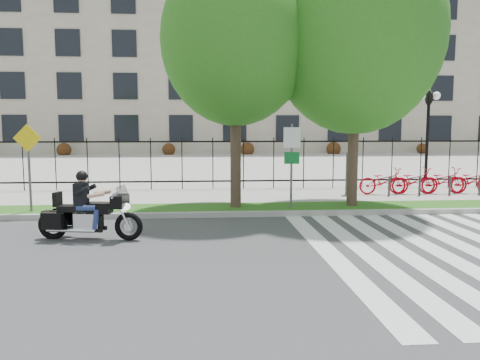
{
  "coord_description": "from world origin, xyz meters",
  "views": [
    {
      "loc": [
        -0.31,
        -9.05,
        2.54
      ],
      "look_at": [
        0.6,
        3.0,
        1.18
      ],
      "focal_mm": 35.0,
      "sensor_mm": 36.0,
      "label": 1
    }
  ],
  "objects": [
    {
      "name": "ground",
      "position": [
        0.0,
        0.0,
        0.0
      ],
      "size": [
        120.0,
        120.0,
        0.0
      ],
      "primitive_type": "plane",
      "color": "#3D3E40",
      "rests_on": "ground"
    },
    {
      "name": "curb",
      "position": [
        0.0,
        4.1,
        0.07
      ],
      "size": [
        60.0,
        0.2,
        0.15
      ],
      "primitive_type": "cube",
      "color": "#999790",
      "rests_on": "ground"
    },
    {
      "name": "grass_verge",
      "position": [
        0.0,
        4.95,
        0.07
      ],
      "size": [
        60.0,
        1.5,
        0.15
      ],
      "primitive_type": "cube",
      "color": "#195014",
      "rests_on": "ground"
    },
    {
      "name": "sidewalk",
      "position": [
        0.0,
        7.45,
        0.07
      ],
      "size": [
        60.0,
        3.5,
        0.15
      ],
      "primitive_type": "cube",
      "color": "#99958F",
      "rests_on": "ground"
    },
    {
      "name": "plaza",
      "position": [
        0.0,
        25.0,
        0.05
      ],
      "size": [
        80.0,
        34.0,
        0.1
      ],
      "primitive_type": "cube",
      "color": "#99958F",
      "rests_on": "ground"
    },
    {
      "name": "crosswalk_stripes",
      "position": [
        4.83,
        0.0,
        0.01
      ],
      "size": [
        5.7,
        8.0,
        0.01
      ],
      "primitive_type": null,
      "color": "silver",
      "rests_on": "ground"
    },
    {
      "name": "iron_fence",
      "position": [
        0.0,
        9.2,
        1.15
      ],
      "size": [
        30.0,
        0.06,
        2.0
      ],
      "primitive_type": null,
      "color": "black",
      "rests_on": "sidewalk"
    },
    {
      "name": "office_building",
      "position": [
        0.0,
        44.92,
        9.97
      ],
      "size": [
        60.0,
        21.9,
        20.15
      ],
      "color": "gray",
      "rests_on": "ground"
    },
    {
      "name": "lamp_post_right",
      "position": [
        10.0,
        12.0,
        3.21
      ],
      "size": [
        1.06,
        0.7,
        4.25
      ],
      "color": "black",
      "rests_on": "ground"
    },
    {
      "name": "street_tree_1",
      "position": [
        0.61,
        4.95,
        5.1
      ],
      "size": [
        4.4,
        4.4,
        7.49
      ],
      "color": "#36261D",
      "rests_on": "grass_verge"
    },
    {
      "name": "street_tree_2",
      "position": [
        4.21,
        4.95,
        5.3
      ],
      "size": [
        5.17,
        5.17,
        8.13
      ],
      "color": "#36261D",
      "rests_on": "grass_verge"
    },
    {
      "name": "bike_share_station",
      "position": [
        9.33,
        7.2,
        0.63
      ],
      "size": [
        8.88,
        0.86,
        1.5
      ],
      "color": "#2D2D33",
      "rests_on": "sidewalk"
    },
    {
      "name": "sign_pole_regulatory",
      "position": [
        2.25,
        4.58,
        1.74
      ],
      "size": [
        0.5,
        0.09,
        2.5
      ],
      "color": "#59595B",
      "rests_on": "grass_verge"
    },
    {
      "name": "sign_pole_warning",
      "position": [
        -5.3,
        4.58,
        1.74
      ],
      "size": [
        0.78,
        0.09,
        2.49
      ],
      "color": "#59595B",
      "rests_on": "grass_verge"
    },
    {
      "name": "motorcycle_rider",
      "position": [
        -2.95,
        1.62,
        0.63
      ],
      "size": [
        2.45,
        0.91,
        1.9
      ],
      "color": "black",
      "rests_on": "ground"
    }
  ]
}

